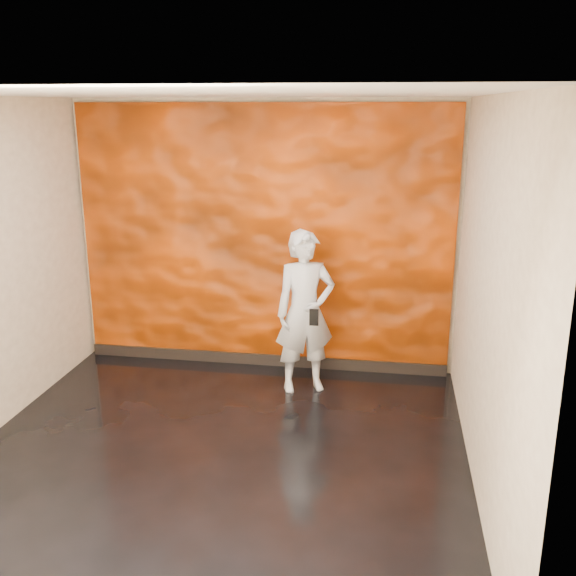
# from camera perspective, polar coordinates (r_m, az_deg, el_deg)

# --- Properties ---
(room) EXTENTS (4.02, 4.02, 2.81)m
(room) POSITION_cam_1_polar(r_m,az_deg,el_deg) (4.82, -6.86, -0.10)
(room) COLOR black
(room) RESTS_ON ground
(feature_wall) EXTENTS (3.90, 0.06, 2.75)m
(feature_wall) POSITION_cam_1_polar(r_m,az_deg,el_deg) (6.68, -2.25, 4.31)
(feature_wall) COLOR #D64100
(feature_wall) RESTS_ON ground
(baseboard) EXTENTS (3.90, 0.04, 0.12)m
(baseboard) POSITION_cam_1_polar(r_m,az_deg,el_deg) (7.03, -2.20, -6.36)
(baseboard) COLOR black
(baseboard) RESTS_ON ground
(man) EXTENTS (0.69, 0.58, 1.60)m
(man) POSITION_cam_1_polar(r_m,az_deg,el_deg) (6.20, 1.53, -2.14)
(man) COLOR #ADB3BE
(man) RESTS_ON ground
(phone) EXTENTS (0.09, 0.02, 0.16)m
(phone) POSITION_cam_1_polar(r_m,az_deg,el_deg) (5.96, 2.32, -2.62)
(phone) COLOR black
(phone) RESTS_ON man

